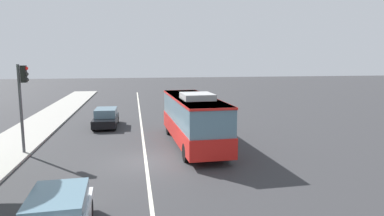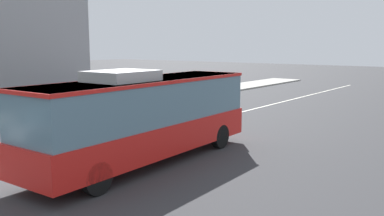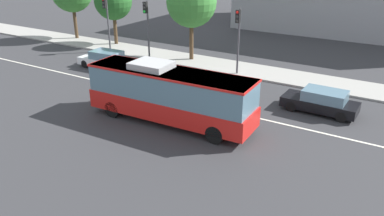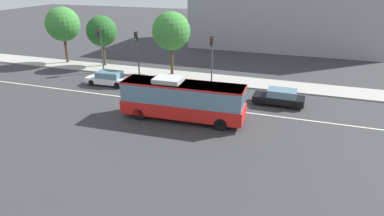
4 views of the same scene
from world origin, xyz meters
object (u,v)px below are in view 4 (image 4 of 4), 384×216
object	(u,v)px
transit_bus	(182,99)
street_tree_kerbside_centre	(63,24)
sedan_white	(108,78)
street_tree_kerbside_right	(171,31)
street_tree_kerbside_left	(102,31)
traffic_light_mid_block	(100,43)
sedan_black	(280,97)
traffic_light_near_corner	(137,46)
traffic_light_far_corner	(212,51)

from	to	relation	value
transit_bus	street_tree_kerbside_centre	xyz separation A→B (m)	(-20.85, 12.36, 3.24)
sedan_white	street_tree_kerbside_right	size ratio (longest dim) A/B	0.63
street_tree_kerbside_left	street_tree_kerbside_centre	bearing A→B (deg)	-177.56
traffic_light_mid_block	sedan_black	bearing A→B (deg)	75.87
street_tree_kerbside_centre	sedan_white	bearing A→B (deg)	-31.88
street_tree_kerbside_centre	traffic_light_mid_block	bearing A→B (deg)	-18.47
traffic_light_near_corner	street_tree_kerbside_centre	size ratio (longest dim) A/B	0.72
traffic_light_near_corner	street_tree_kerbside_left	distance (m)	6.91
street_tree_kerbside_right	traffic_light_mid_block	bearing A→B (deg)	-168.93
traffic_light_mid_block	traffic_light_far_corner	world-z (taller)	same
sedan_black	street_tree_kerbside_centre	distance (m)	29.04
sedan_black	street_tree_kerbside_right	xyz separation A→B (m)	(-12.83, 5.72, 4.36)
sedan_black	street_tree_kerbside_left	bearing A→B (deg)	-15.29
traffic_light_near_corner	traffic_light_far_corner	distance (m)	8.65
traffic_light_mid_block	street_tree_kerbside_left	xyz separation A→B (m)	(-1.36, 2.52, 0.86)
sedan_white	street_tree_kerbside_left	xyz separation A→B (m)	(-4.65, 6.55, 3.70)
street_tree_kerbside_centre	street_tree_kerbside_right	size ratio (longest dim) A/B	1.00
sedan_white	transit_bus	bearing A→B (deg)	147.84
street_tree_kerbside_left	street_tree_kerbside_centre	xyz separation A→B (m)	(-5.50, -0.23, 0.63)
sedan_white	street_tree_kerbside_centre	xyz separation A→B (m)	(-10.15, 6.31, 4.32)
sedan_black	traffic_light_near_corner	size ratio (longest dim) A/B	0.87
street_tree_kerbside_centre	street_tree_kerbside_right	bearing A→B (deg)	-2.51
sedan_black	street_tree_kerbside_centre	xyz separation A→B (m)	(-27.99, 6.39, 4.32)
sedan_white	street_tree_kerbside_left	world-z (taller)	street_tree_kerbside_left
traffic_light_mid_block	street_tree_kerbside_centre	size ratio (longest dim) A/B	0.72
transit_bus	sedan_black	bearing A→B (deg)	37.84
traffic_light_mid_block	street_tree_kerbside_left	distance (m)	2.99
traffic_light_mid_block	street_tree_kerbside_left	bearing A→B (deg)	-154.90
transit_bus	street_tree_kerbside_left	size ratio (longest dim) A/B	1.60
traffic_light_near_corner	street_tree_kerbside_centre	world-z (taller)	street_tree_kerbside_centre
traffic_light_mid_block	street_tree_kerbside_right	bearing A→B (deg)	97.91
street_tree_kerbside_left	street_tree_kerbside_centre	size ratio (longest dim) A/B	0.88
transit_bus	traffic_light_near_corner	distance (m)	13.49
street_tree_kerbside_centre	street_tree_kerbside_right	world-z (taller)	street_tree_kerbside_right
transit_bus	traffic_light_far_corner	xyz separation A→B (m)	(-0.44, 9.89, 1.75)
traffic_light_near_corner	street_tree_kerbside_left	size ratio (longest dim) A/B	0.82
traffic_light_mid_block	traffic_light_far_corner	bearing A→B (deg)	86.09
transit_bus	sedan_black	size ratio (longest dim) A/B	2.22
sedan_white	sedan_black	world-z (taller)	same
transit_bus	street_tree_kerbside_right	world-z (taller)	street_tree_kerbside_right
sedan_white	street_tree_kerbside_centre	bearing A→B (deg)	-34.58
traffic_light_mid_block	street_tree_kerbside_right	xyz separation A→B (m)	(8.31, 1.63, 1.53)
transit_bus	street_tree_kerbside_right	distance (m)	13.41
sedan_black	sedan_white	bearing A→B (deg)	0.87
sedan_white	street_tree_kerbside_right	bearing A→B (deg)	-134.28
street_tree_kerbside_left	street_tree_kerbside_right	xyz separation A→B (m)	(9.66, -0.90, 0.67)
sedan_white	traffic_light_mid_block	xyz separation A→B (m)	(-3.30, 4.02, 2.84)
transit_bus	sedan_black	xyz separation A→B (m)	(7.14, 5.97, -1.09)
traffic_light_far_corner	street_tree_kerbside_right	distance (m)	5.76
sedan_black	street_tree_kerbside_left	world-z (taller)	street_tree_kerbside_left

